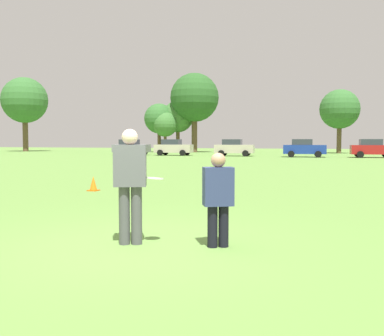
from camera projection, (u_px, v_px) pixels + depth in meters
name	position (u px, v px, depth m)	size (l,w,h in m)	color
ground_plane	(138.00, 246.00, 6.79)	(179.84, 179.84, 0.00)	#608C3D
player_thrower	(130.00, 180.00, 6.84)	(0.57, 0.45, 1.81)	#4C4C51
player_defender	(218.00, 195.00, 6.67)	(0.52, 0.43, 1.44)	black
frisbee	(155.00, 178.00, 6.79)	(0.27, 0.27, 0.06)	white
traffic_cone	(93.00, 184.00, 14.29)	(0.32, 0.32, 0.48)	#D8590C
parked_car_near_left	(131.00, 147.00, 51.13)	(4.33, 2.46, 1.82)	slate
parked_car_mid_left	(173.00, 147.00, 49.64)	(4.33, 2.46, 1.82)	#B7AD99
parked_car_center	(234.00, 148.00, 47.52)	(4.33, 2.46, 1.82)	#B7AD99
parked_car_mid_right	(304.00, 148.00, 44.49)	(4.33, 2.46, 1.82)	navy
parked_car_near_right	(373.00, 148.00, 43.00)	(4.33, 2.46, 1.82)	maroon
tree_west_oak	(25.00, 101.00, 68.89)	(7.15, 7.15, 11.62)	brown
tree_west_maple	(159.00, 119.00, 64.36)	(4.39, 4.39, 7.13)	brown
tree_center_elm	(165.00, 124.00, 63.42)	(3.60, 3.60, 5.85)	brown
tree_east_birch	(178.00, 117.00, 64.90)	(4.66, 4.66, 7.57)	brown
tree_east_oak	(194.00, 98.00, 63.39)	(7.04, 7.04, 11.43)	brown
tree_far_east_pine	(340.00, 109.00, 57.77)	(5.19, 5.19, 8.43)	brown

